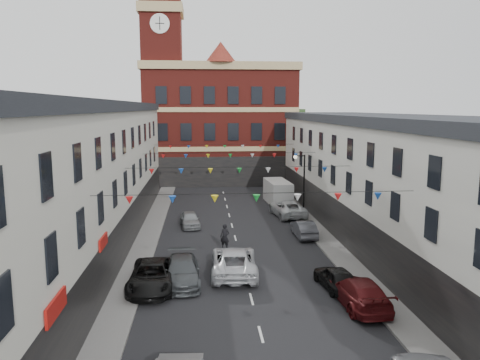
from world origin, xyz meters
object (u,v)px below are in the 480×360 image
object	(u,v)px
car_right_d	(336,278)
car_left_e	(190,219)
car_left_d	(182,271)
street_lamp	(301,177)
car_right_f	(287,208)
white_van	(278,192)
car_left_c	(152,276)
moving_car	(234,261)
car_right_e	(304,229)
pedestrian	(225,237)
car_right_c	(359,292)

from	to	relation	value
car_right_d	car_left_e	bearing A→B (deg)	-66.91
car_left_d	car_right_d	world-z (taller)	car_left_d
street_lamp	car_right_d	bearing A→B (deg)	-95.30
car_right_f	white_van	size ratio (longest dim) A/B	0.99
car_left_c	car_right_d	world-z (taller)	car_left_c
car_right_d	moving_car	world-z (taller)	moving_car
street_lamp	moving_car	xyz separation A→B (m)	(-7.22, -14.04, -3.08)
car_left_c	car_right_e	xyz separation A→B (m)	(11.00, 9.95, -0.08)
moving_car	pedestrian	xyz separation A→B (m)	(-0.31, 5.09, 0.13)
car_left_c	car_right_c	bearing A→B (deg)	-16.03
moving_car	car_right_d	bearing A→B (deg)	154.87
car_left_e	moving_car	world-z (taller)	moving_car
car_left_d	car_left_c	bearing A→B (deg)	-159.82
car_right_c	car_right_f	distance (m)	20.46
car_right_d	car_left_d	bearing A→B (deg)	-17.74
car_right_c	white_van	size ratio (longest dim) A/B	0.93
car_right_e	pedestrian	world-z (taller)	pedestrian
car_left_d	pedestrian	xyz separation A→B (m)	(2.84, 6.38, 0.22)
moving_car	pedestrian	distance (m)	5.10
car_left_e	car_right_d	bearing A→B (deg)	-66.80
car_left_d	car_right_e	xyz separation A→B (m)	(9.32, 9.25, -0.07)
car_left_d	white_van	size ratio (longest dim) A/B	0.91
car_right_c	car_right_e	distance (m)	13.21
car_left_d	car_right_e	distance (m)	13.13
car_right_d	car_right_f	bearing A→B (deg)	-98.67
white_van	car_right_e	bearing A→B (deg)	-93.73
car_right_e	car_right_f	world-z (taller)	car_right_f
car_left_c	white_van	bearing A→B (deg)	65.03
car_right_d	car_right_e	xyz separation A→B (m)	(0.53, 10.92, -0.00)
car_left_c	car_right_c	xyz separation A→B (m)	(11.00, -3.25, -0.00)
car_right_e	car_right_f	bearing A→B (deg)	-91.08
car_right_f	pedestrian	xyz separation A→B (m)	(-6.48, -10.11, 0.19)
car_left_e	car_left_d	bearing A→B (deg)	-97.54
car_left_c	moving_car	size ratio (longest dim) A/B	0.91
car_right_c	car_right_f	xyz separation A→B (m)	(0.00, 20.46, 0.01)
car_left_c	car_left_e	bearing A→B (deg)	82.96
moving_car	car_right_f	bearing A→B (deg)	-109.50
car_right_c	car_right_f	world-z (taller)	car_right_f
white_van	car_right_c	bearing A→B (deg)	-93.57
car_left_c	car_right_e	bearing A→B (deg)	42.58
street_lamp	moving_car	distance (m)	16.08
car_right_d	car_right_e	distance (m)	10.93
car_left_c	white_van	xyz separation A→B (m)	(11.07, 23.30, 0.48)
moving_car	pedestrian	bearing A→B (deg)	-83.89
car_left_c	car_right_c	distance (m)	11.47
car_left_d	car_right_e	world-z (taller)	car_left_d
car_left_c	car_right_d	distance (m)	10.52
street_lamp	car_left_d	bearing A→B (deg)	-124.07
car_right_c	white_van	world-z (taller)	white_van
car_right_e	moving_car	size ratio (longest dim) A/B	0.68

